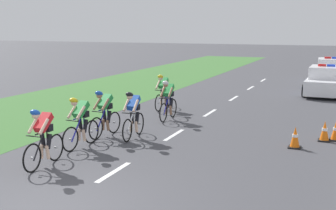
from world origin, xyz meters
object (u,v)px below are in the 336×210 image
police_car_nearest (326,82)px  police_car_second (331,71)px  cyclist_sixth (163,91)px  cyclist_third (105,113)px  cyclist_fifth (168,99)px  traffic_cone_near (325,131)px  cyclist_lead (43,136)px  cyclist_fourth (133,114)px  cyclist_second (80,121)px  traffic_cone_mid (295,138)px  traffic_cone_far (336,131)px

police_car_nearest → police_car_second: (0.00, 5.97, 0.00)m
cyclist_sixth → cyclist_third: bearing=-89.0°
cyclist_fifth → traffic_cone_near: (5.67, -1.03, -0.48)m
cyclist_lead → cyclist_fifth: (0.76, 6.39, 0.00)m
police_car_second → cyclist_fourth: bearing=-106.1°
cyclist_third → cyclist_second: bearing=-89.1°
police_car_nearest → traffic_cone_near: police_car_nearest is taller
cyclist_fourth → traffic_cone_near: (5.64, 1.95, -0.48)m
cyclist_fifth → police_car_second: size_ratio=0.38×
cyclist_third → cyclist_fifth: size_ratio=1.00×
cyclist_second → traffic_cone_near: size_ratio=2.69×
cyclist_fifth → police_car_nearest: size_ratio=0.39×
cyclist_fifth → traffic_cone_mid: cyclist_fifth is taller
cyclist_sixth → cyclist_fourth: bearing=-77.9°
police_car_second → traffic_cone_far: 15.76m
cyclist_second → cyclist_third: bearing=90.9°
cyclist_fourth → traffic_cone_mid: bearing=9.3°
police_car_second → traffic_cone_mid: (-0.28, -17.10, -0.37)m
cyclist_sixth → traffic_cone_far: size_ratio=2.69×
police_car_second → traffic_cone_near: 15.96m
police_car_nearest → traffic_cone_near: bearing=-87.2°
cyclist_second → traffic_cone_far: size_ratio=2.69×
cyclist_lead → traffic_cone_near: (6.44, 5.36, -0.48)m
police_car_nearest → cyclist_fifth: bearing=-120.1°
cyclist_third → police_car_second: bearing=71.3°
cyclist_lead → cyclist_sixth: same height
cyclist_second → police_car_nearest: 14.80m
traffic_cone_mid → cyclist_second: bearing=-157.8°
cyclist_lead → traffic_cone_far: cyclist_lead is taller
cyclist_lead → cyclist_sixth: size_ratio=1.00×
police_car_second → traffic_cone_far: (0.80, -15.74, -0.37)m
cyclist_sixth → traffic_cone_near: bearing=-23.3°
cyclist_third → police_car_nearest: 13.54m
cyclist_second → cyclist_sixth: same height
cyclist_second → police_car_nearest: bearing=65.7°
cyclist_third → traffic_cone_far: size_ratio=2.69×
cyclist_sixth → traffic_cone_near: size_ratio=2.69×
cyclist_second → cyclist_sixth: bearing=91.0°
cyclist_lead → cyclist_fourth: size_ratio=1.00×
cyclist_lead → traffic_cone_mid: size_ratio=2.69×
cyclist_lead → cyclist_third: 3.26m
cyclist_third → cyclist_fourth: 0.96m
cyclist_lead → traffic_cone_mid: 7.09m
police_car_second → traffic_cone_far: size_ratio=7.05×
cyclist_fourth → police_car_nearest: (5.16, 11.93, -0.11)m
cyclist_third → traffic_cone_near: cyclist_third is taller
cyclist_third → police_car_second: police_car_second is taller
cyclist_sixth → traffic_cone_far: cyclist_sixth is taller
cyclist_fifth → cyclist_sixth: same height
cyclist_fifth → cyclist_third: bearing=-106.3°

